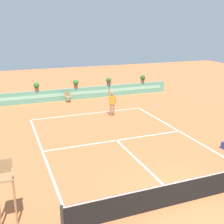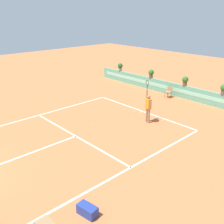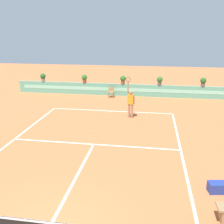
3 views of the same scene
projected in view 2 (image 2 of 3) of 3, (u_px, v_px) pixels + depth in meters
name	position (u px, v px, depth m)	size (l,w,h in m)	color
ground_plane	(70.00, 138.00, 13.92)	(60.00, 60.00, 0.00)	#C66B3D
court_lines	(81.00, 134.00, 14.37)	(8.32, 11.94, 0.01)	white
back_wall_barrier	(181.00, 91.00, 20.29)	(18.00, 0.21, 1.00)	#599E84
ball_kid_chair	(169.00, 91.00, 20.27)	(0.44, 0.44, 0.85)	#99754C
gear_bag	(87.00, 210.00, 8.68)	(0.70, 0.36, 0.36)	navy
tennis_player	(148.00, 106.00, 15.55)	(0.60, 0.31, 2.58)	#9E7051
tennis_ball_near_baseline	(93.00, 125.00, 15.41)	(0.07, 0.07, 0.07)	#CCE033
tennis_ball_mid_court	(70.00, 133.00, 14.49)	(0.07, 0.07, 0.07)	#CCE033
tennis_ball_by_sideline	(134.00, 112.00, 17.46)	(0.07, 0.07, 0.07)	#CCE033
potted_plant_right	(224.00, 89.00, 17.72)	(0.48, 0.48, 0.72)	#514C47
potted_plant_centre	(185.00, 80.00, 19.78)	(0.48, 0.48, 0.72)	brown
potted_plant_left	(151.00, 73.00, 22.05)	(0.48, 0.48, 0.72)	brown
potted_plant_far_left	(120.00, 66.00, 24.60)	(0.48, 0.48, 0.72)	gray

